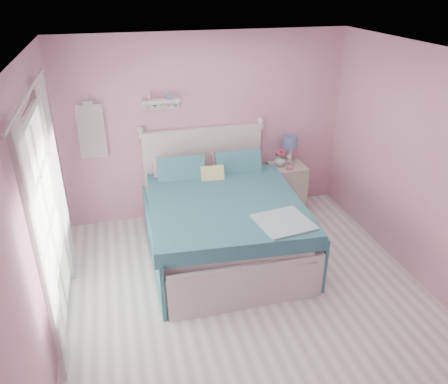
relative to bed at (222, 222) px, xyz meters
name	(u,v)px	position (x,y,z in m)	size (l,w,h in m)	color
floor	(253,305)	(0.08, -1.11, -0.43)	(4.50, 4.50, 0.00)	beige
room_shell	(258,172)	(0.08, -1.11, 1.16)	(4.50, 4.50, 4.50)	pink
bed	(222,222)	(0.00, 0.00, 0.00)	(1.91, 2.33, 1.32)	silver
nightstand	(286,187)	(1.23, 0.88, -0.07)	(0.50, 0.49, 0.72)	beige
table_lamp	(290,144)	(1.28, 0.97, 0.58)	(0.21, 0.21, 0.42)	white
vase	(280,160)	(1.11, 0.89, 0.37)	(0.17, 0.17, 0.17)	silver
teacup	(290,166)	(1.20, 0.74, 0.33)	(0.11, 0.11, 0.09)	pink
roses	(281,153)	(1.11, 0.89, 0.50)	(0.14, 0.11, 0.12)	#C14263
wall_shelf	(161,102)	(-0.55, 1.08, 1.31)	(0.50, 0.15, 0.25)	silver
hanging_dress	(92,132)	(-1.48, 1.07, 0.97)	(0.34, 0.03, 0.72)	white
french_door	(49,225)	(-1.90, -0.71, 0.65)	(0.04, 1.32, 2.16)	silver
curtain_near	(44,259)	(-1.84, -1.45, 0.75)	(0.04, 0.40, 2.32)	white
curtain_far	(58,183)	(-1.84, 0.03, 0.75)	(0.04, 0.40, 2.32)	white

